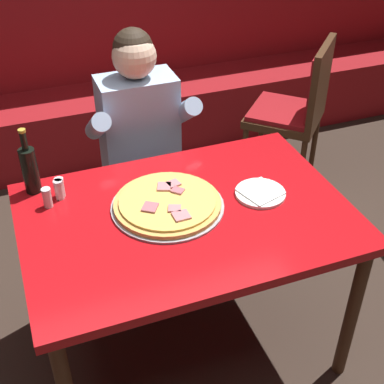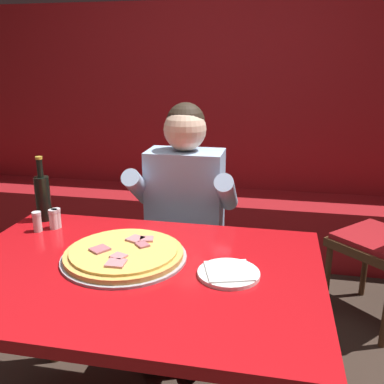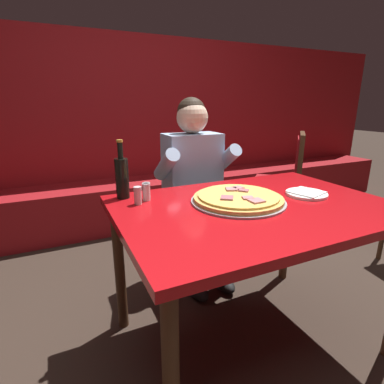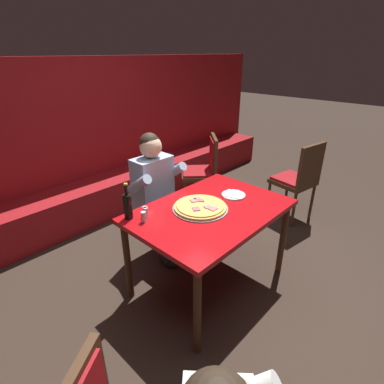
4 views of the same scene
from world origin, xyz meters
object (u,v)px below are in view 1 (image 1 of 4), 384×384
Objects in this scene: pizza at (167,204)px; plate_white_paper at (260,193)px; main_dining_table at (187,230)px; diner_seated_blue_shirt at (144,147)px; dining_chair_far_left at (298,105)px; beer_bottle at (30,169)px; shaker_oregano at (60,188)px; shaker_parmesan at (59,190)px; shaker_red_pepper_flakes at (47,199)px.

pizza is 0.39m from plate_white_paper.
diner_seated_blue_shirt is (0.02, 0.67, 0.01)m from main_dining_table.
beer_bottle is at bearing -157.96° from dining_chair_far_left.
plate_white_paper is at bearing -127.60° from dining_chair_far_left.
beer_bottle is 3.40× the size of shaker_oregano.
dining_chair_far_left is (1.58, 0.77, -0.25)m from shaker_parmesan.
shaker_red_pepper_flakes is at bearing 154.75° from main_dining_table.
shaker_red_pepper_flakes is 1.84m from dining_chair_far_left.
diner_seated_blue_shirt is 1.18m from dining_chair_far_left.
beer_bottle is at bearing 142.55° from shaker_oregano.
pizza is 5.30× the size of shaker_red_pepper_flakes.
diner_seated_blue_shirt is at bearing 82.67° from pizza.
pizza is at bearing -140.32° from dining_chair_far_left.
dining_chair_far_left is (1.11, 0.37, -0.14)m from diner_seated_blue_shirt.
beer_bottle is at bearing 107.46° from shaker_red_pepper_flakes.
pizza is 0.36× the size of diner_seated_blue_shirt.
shaker_parmesan is 1.77m from dining_chair_far_left.
pizza reaches higher than plate_white_paper.
plate_white_paper is at bearing -64.95° from diner_seated_blue_shirt.
shaker_red_pepper_flakes is (-0.83, 0.23, 0.03)m from plate_white_paper.
main_dining_table is at bearing -25.25° from shaker_red_pepper_flakes.
shaker_parmesan is at bearing 148.43° from main_dining_table.
beer_bottle reaches higher than shaker_red_pepper_flakes.
beer_bottle is at bearing 145.92° from main_dining_table.
main_dining_table is 0.54m from shaker_parmesan.
beer_bottle is at bearing 135.73° from shaker_parmesan.
beer_bottle is 0.15m from shaker_red_pepper_flakes.
shaker_oregano is 1.00× the size of shaker_red_pepper_flakes.
shaker_oregano reaches higher than plate_white_paper.
shaker_parmesan is 1.00× the size of shaker_red_pepper_flakes.
diner_seated_blue_shirt is at bearing 115.05° from plate_white_paper.
shaker_red_pepper_flakes is 0.07× the size of diner_seated_blue_shirt.
main_dining_table is 0.67m from diner_seated_blue_shirt.
pizza is at bearing 172.25° from plate_white_paper.
main_dining_table is 0.13m from pizza.
dining_chair_far_left is (1.67, 0.68, -0.32)m from beer_bottle.
shaker_red_pepper_flakes reaches higher than plate_white_paper.
dining_chair_far_left is at bearing 18.70° from diner_seated_blue_shirt.
main_dining_table is at bearing -137.15° from dining_chair_far_left.
plate_white_paper is 2.44× the size of shaker_red_pepper_flakes.
shaker_oregano and shaker_red_pepper_flakes have the same top height.
dining_chair_far_left is (1.13, 1.05, -0.13)m from main_dining_table.
diner_seated_blue_shirt is (-0.31, 0.66, -0.08)m from plate_white_paper.
pizza reaches higher than main_dining_table.
diner_seated_blue_shirt reaches higher than beer_bottle.
plate_white_paper is 0.83m from shaker_parmesan.
shaker_parmesan is at bearing -44.27° from beer_bottle.
shaker_oregano is 1.00× the size of shaker_parmesan.
shaker_red_pepper_flakes reaches higher than main_dining_table.
dining_chair_far_left is (1.19, 0.98, -0.23)m from pizza.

